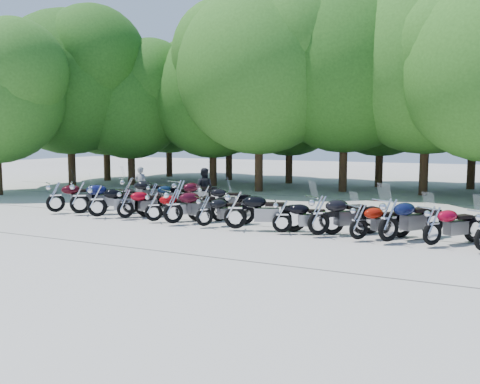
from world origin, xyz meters
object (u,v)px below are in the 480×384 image
at_px(motorcycle_7, 235,209).
at_px(motorcycle_11, 389,219).
at_px(motorcycle_17, 205,197).
at_px(motorcycle_14, 128,191).
at_px(motorcycle_5, 173,205).
at_px(motorcycle_8, 282,215).
at_px(motorcycle_0, 55,196).
at_px(motorcycle_3, 125,203).
at_px(motorcycle_10, 359,221).
at_px(motorcycle_1, 80,196).
at_px(motorcycle_2, 97,200).
at_px(motorcycle_4, 153,206).
at_px(motorcycle_12, 433,224).
at_px(motorcycle_16, 179,194).
at_px(rider_1, 204,188).
at_px(motorcycle_6, 204,210).
at_px(motorcycle_15, 153,195).
at_px(motorcycle_9, 319,214).
at_px(rider_0, 141,185).

height_order(motorcycle_7, motorcycle_11, motorcycle_11).
bearing_deg(motorcycle_17, motorcycle_14, 67.16).
xyz_separation_m(motorcycle_11, motorcycle_17, (-7.35, 2.76, -0.10)).
xyz_separation_m(motorcycle_5, motorcycle_14, (-3.95, 2.69, 0.03)).
bearing_deg(motorcycle_17, motorcycle_8, -148.25).
relative_size(motorcycle_0, motorcycle_3, 1.12).
distance_m(motorcycle_8, motorcycle_10, 2.31).
height_order(motorcycle_1, motorcycle_7, motorcycle_1).
bearing_deg(motorcycle_0, motorcycle_2, -151.74).
bearing_deg(motorcycle_1, motorcycle_4, -133.58).
distance_m(motorcycle_10, motorcycle_12, 1.95).
height_order(motorcycle_3, motorcycle_16, motorcycle_16).
xyz_separation_m(motorcycle_3, rider_1, (1.03, 3.81, 0.21)).
bearing_deg(motorcycle_2, motorcycle_7, -128.47).
bearing_deg(motorcycle_6, motorcycle_15, 4.20).
relative_size(motorcycle_6, motorcycle_8, 0.98).
distance_m(motorcycle_2, motorcycle_9, 8.21).
xyz_separation_m(motorcycle_6, rider_0, (-5.59, 4.12, 0.23)).
relative_size(motorcycle_4, rider_1, 1.27).
relative_size(motorcycle_5, motorcycle_8, 1.16).
xyz_separation_m(motorcycle_8, motorcycle_15, (-6.61, 2.67, 0.01)).
distance_m(motorcycle_14, rider_1, 3.12).
height_order(motorcycle_3, rider_1, rider_1).
distance_m(motorcycle_6, motorcycle_11, 5.80).
bearing_deg(motorcycle_17, motorcycle_5, 162.59).
bearing_deg(motorcycle_0, motorcycle_1, -141.72).
height_order(motorcycle_4, motorcycle_14, motorcycle_14).
distance_m(motorcycle_11, motorcycle_16, 8.86).
bearing_deg(motorcycle_4, motorcycle_11, -130.20).
xyz_separation_m(motorcycle_7, motorcycle_12, (5.79, 0.14, -0.08)).
height_order(motorcycle_9, motorcycle_12, motorcycle_9).
bearing_deg(rider_0, motorcycle_0, 67.56).
relative_size(motorcycle_2, motorcycle_8, 1.15).
relative_size(motorcycle_0, motorcycle_8, 1.17).
relative_size(rider_0, rider_1, 0.98).
xyz_separation_m(motorcycle_15, motorcycle_16, (1.29, -0.06, 0.10)).
distance_m(motorcycle_6, motorcycle_15, 4.79).
height_order(motorcycle_0, motorcycle_11, motorcycle_11).
xyz_separation_m(motorcycle_0, motorcycle_3, (3.29, 0.05, -0.07)).
bearing_deg(motorcycle_2, motorcycle_12, -127.79).
bearing_deg(rider_0, motorcycle_4, 123.17).
relative_size(motorcycle_9, motorcycle_11, 0.98).
bearing_deg(motorcycle_1, motorcycle_14, -50.37).
bearing_deg(motorcycle_11, motorcycle_1, 32.60).
relative_size(motorcycle_2, motorcycle_14, 0.94).
distance_m(motorcycle_7, rider_1, 5.30).
xyz_separation_m(motorcycle_0, motorcycle_11, (12.42, -0.11, 0.02)).
relative_size(motorcycle_7, motorcycle_17, 1.17).
xyz_separation_m(motorcycle_0, motorcycle_9, (10.41, -0.03, 0.01)).
relative_size(motorcycle_4, motorcycle_6, 1.02).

